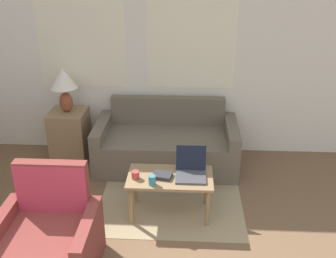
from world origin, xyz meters
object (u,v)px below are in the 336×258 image
(couch, at_px, (167,145))
(table_lamp, at_px, (64,83))
(book_red, at_px, (162,175))
(coffee_table, at_px, (170,181))
(cup_yellow, at_px, (152,180))
(laptop, at_px, (191,170))
(cup_navy, at_px, (135,175))
(armchair, at_px, (49,242))

(couch, distance_m, table_lamp, 1.50)
(couch, relative_size, book_red, 8.44)
(coffee_table, xyz_separation_m, cup_yellow, (-0.17, -0.16, 0.11))
(coffee_table, bearing_deg, cup_yellow, -136.23)
(table_lamp, bearing_deg, laptop, -35.44)
(laptop, relative_size, book_red, 1.57)
(cup_navy, height_order, book_red, cup_navy)
(cup_navy, bearing_deg, couch, 77.30)
(laptop, bearing_deg, book_red, -168.79)
(coffee_table, bearing_deg, table_lamp, 139.69)
(armchair, relative_size, cup_navy, 11.49)
(armchair, distance_m, table_lamp, 2.16)
(cup_yellow, bearing_deg, book_red, 57.62)
(table_lamp, height_order, book_red, table_lamp)
(table_lamp, relative_size, cup_yellow, 5.92)
(book_red, bearing_deg, cup_yellow, -122.38)
(armchair, distance_m, cup_yellow, 1.08)
(cup_navy, relative_size, cup_yellow, 0.82)
(cup_yellow, xyz_separation_m, book_red, (0.09, 0.14, -0.03))
(coffee_table, distance_m, book_red, 0.11)
(laptop, height_order, cup_yellow, laptop)
(armchair, height_order, coffee_table, armchair)
(table_lamp, bearing_deg, cup_navy, -49.89)
(armchair, bearing_deg, laptop, 35.48)
(cup_yellow, bearing_deg, armchair, -141.50)
(coffee_table, relative_size, laptop, 2.64)
(table_lamp, distance_m, laptop, 2.01)
(cup_navy, xyz_separation_m, book_red, (0.27, 0.04, -0.02))
(armchair, height_order, cup_navy, armchair)
(table_lamp, height_order, coffee_table, table_lamp)
(cup_yellow, bearing_deg, couch, 86.56)
(coffee_table, bearing_deg, couch, 95.17)
(armchair, relative_size, table_lamp, 1.58)
(cup_navy, distance_m, cup_yellow, 0.21)
(cup_yellow, height_order, book_red, cup_yellow)
(cup_yellow, bearing_deg, table_lamp, 132.27)
(table_lamp, xyz_separation_m, laptop, (1.58, -1.12, -0.52))
(cup_yellow, bearing_deg, cup_navy, 149.32)
(table_lamp, relative_size, laptop, 1.75)
(cup_navy, bearing_deg, cup_yellow, -30.68)
(table_lamp, relative_size, book_red, 2.76)
(laptop, relative_size, cup_navy, 4.13)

